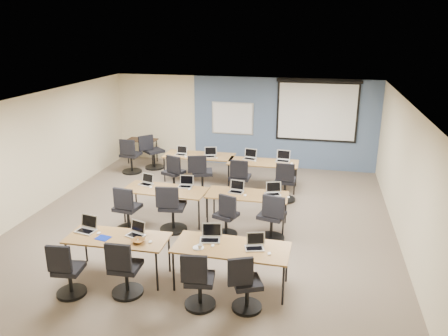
% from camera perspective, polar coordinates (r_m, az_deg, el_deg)
% --- Properties ---
extents(floor, '(8.00, 9.00, 0.02)m').
position_cam_1_polar(floor, '(9.62, -2.47, -7.36)').
color(floor, '#6B6354').
rests_on(floor, ground).
extents(ceiling, '(8.00, 9.00, 0.02)m').
position_cam_1_polar(ceiling, '(8.81, -2.70, 8.71)').
color(ceiling, white).
rests_on(ceiling, ground).
extents(wall_back, '(8.00, 0.04, 2.70)m').
position_cam_1_polar(wall_back, '(13.38, 2.45, 6.08)').
color(wall_back, beige).
rests_on(wall_back, ground).
extents(wall_front, '(8.00, 0.04, 2.70)m').
position_cam_1_polar(wall_front, '(5.30, -15.70, -14.37)').
color(wall_front, beige).
rests_on(wall_front, ground).
extents(wall_left, '(0.04, 9.00, 2.70)m').
position_cam_1_polar(wall_left, '(10.84, -23.46, 1.70)').
color(wall_left, beige).
rests_on(wall_left, ground).
extents(wall_right, '(0.04, 9.00, 2.70)m').
position_cam_1_polar(wall_right, '(9.00, 22.85, -1.40)').
color(wall_right, beige).
rests_on(wall_right, ground).
extents(blue_accent_panel, '(5.50, 0.04, 2.70)m').
position_cam_1_polar(blue_accent_panel, '(13.19, 7.80, 5.75)').
color(blue_accent_panel, '#3D5977').
rests_on(blue_accent_panel, wall_back).
extents(whiteboard, '(1.28, 0.03, 0.98)m').
position_cam_1_polar(whiteboard, '(13.34, 1.12, 6.49)').
color(whiteboard, silver).
rests_on(whiteboard, wall_back).
extents(projector_screen, '(2.40, 0.10, 1.82)m').
position_cam_1_polar(projector_screen, '(12.99, 12.09, 7.74)').
color(projector_screen, black).
rests_on(projector_screen, wall_back).
extents(training_table_front_left, '(1.73, 0.72, 0.73)m').
position_cam_1_polar(training_table_front_left, '(7.71, -13.72, -9.08)').
color(training_table_front_left, olive).
rests_on(training_table_front_left, floor).
extents(training_table_front_right, '(1.89, 0.79, 0.73)m').
position_cam_1_polar(training_table_front_right, '(7.20, 0.96, -10.53)').
color(training_table_front_right, '#A86733').
rests_on(training_table_front_right, floor).
extents(training_table_mid_left, '(1.82, 0.76, 0.73)m').
position_cam_1_polar(training_table_mid_left, '(9.65, -7.68, -3.01)').
color(training_table_mid_left, brown).
rests_on(training_table_mid_left, floor).
extents(training_table_mid_right, '(1.73, 0.72, 0.73)m').
position_cam_1_polar(training_table_mid_right, '(9.31, 3.06, -3.68)').
color(training_table_mid_right, olive).
rests_on(training_table_mid_right, floor).
extents(training_table_back_left, '(1.94, 0.81, 0.73)m').
position_cam_1_polar(training_table_back_left, '(12.09, -3.25, 1.52)').
color(training_table_back_left, olive).
rests_on(training_table_back_left, floor).
extents(training_table_back_right, '(1.84, 0.77, 0.73)m').
position_cam_1_polar(training_table_back_right, '(11.51, 5.12, 0.59)').
color(training_table_back_right, '#A56533').
rests_on(training_table_back_right, floor).
extents(laptop_0, '(0.34, 0.29, 0.26)m').
position_cam_1_polar(laptop_0, '(8.04, -17.46, -7.37)').
color(laptop_0, silver).
rests_on(laptop_0, training_table_front_left).
extents(mouse_0, '(0.06, 0.10, 0.03)m').
position_cam_1_polar(mouse_0, '(7.88, -16.05, -8.17)').
color(mouse_0, white).
rests_on(mouse_0, training_table_front_left).
extents(task_chair_0, '(0.48, 0.48, 0.96)m').
position_cam_1_polar(task_chair_0, '(7.52, -19.80, -12.92)').
color(task_chair_0, black).
rests_on(task_chair_0, floor).
extents(laptop_1, '(0.30, 0.25, 0.23)m').
position_cam_1_polar(laptop_1, '(7.66, -11.37, -8.18)').
color(laptop_1, '#AFAEB9').
rests_on(laptop_1, training_table_front_left).
extents(mouse_1, '(0.07, 0.10, 0.03)m').
position_cam_1_polar(mouse_1, '(7.40, -9.62, -9.49)').
color(mouse_1, white).
rests_on(mouse_1, training_table_front_left).
extents(task_chair_1, '(0.51, 0.51, 0.99)m').
position_cam_1_polar(task_chair_1, '(7.28, -12.86, -13.21)').
color(task_chair_1, black).
rests_on(task_chair_1, floor).
extents(laptop_2, '(0.34, 0.29, 0.26)m').
position_cam_1_polar(laptop_2, '(7.37, -1.76, -8.87)').
color(laptop_2, '#B5B6C0').
rests_on(laptop_2, training_table_front_right).
extents(mouse_2, '(0.06, 0.09, 0.03)m').
position_cam_1_polar(mouse_2, '(7.19, -1.49, -10.09)').
color(mouse_2, white).
rests_on(mouse_2, training_table_front_right).
extents(task_chair_2, '(0.49, 0.49, 0.97)m').
position_cam_1_polar(task_chair_2, '(6.85, -3.37, -14.99)').
color(task_chair_2, black).
rests_on(task_chair_2, floor).
extents(laptop_3, '(0.30, 0.26, 0.23)m').
position_cam_1_polar(laptop_3, '(7.13, 4.06, -9.93)').
color(laptop_3, silver).
rests_on(laptop_3, training_table_front_right).
extents(mouse_3, '(0.09, 0.11, 0.03)m').
position_cam_1_polar(mouse_3, '(6.99, 5.94, -11.06)').
color(mouse_3, white).
rests_on(mouse_3, training_table_front_right).
extents(task_chair_3, '(0.50, 0.47, 0.95)m').
position_cam_1_polar(task_chair_3, '(6.80, 2.79, -15.36)').
color(task_chair_3, black).
rests_on(task_chair_3, floor).
extents(laptop_4, '(0.30, 0.25, 0.23)m').
position_cam_1_polar(laptop_4, '(9.98, -10.08, -1.78)').
color(laptop_4, silver).
rests_on(laptop_4, training_table_mid_left).
extents(mouse_4, '(0.08, 0.11, 0.04)m').
position_cam_1_polar(mouse_4, '(9.77, -9.52, -2.48)').
color(mouse_4, white).
rests_on(mouse_4, training_table_mid_left).
extents(task_chair_4, '(0.54, 0.54, 1.02)m').
position_cam_1_polar(task_chair_4, '(9.37, -12.55, -5.72)').
color(task_chair_4, black).
rests_on(task_chair_4, floor).
extents(laptop_5, '(0.31, 0.26, 0.23)m').
position_cam_1_polar(laptop_5, '(9.73, -5.02, -2.08)').
color(laptop_5, '#B0B0B0').
rests_on(laptop_5, training_table_mid_left).
extents(mouse_5, '(0.06, 0.09, 0.03)m').
position_cam_1_polar(mouse_5, '(9.55, -4.57, -2.78)').
color(mouse_5, white).
rests_on(mouse_5, training_table_mid_left).
extents(task_chair_5, '(0.58, 0.58, 1.05)m').
position_cam_1_polar(task_chair_5, '(9.20, -6.85, -5.73)').
color(task_chair_5, black).
rests_on(task_chair_5, floor).
extents(laptop_6, '(0.31, 0.26, 0.24)m').
position_cam_1_polar(laptop_6, '(9.39, 1.65, -2.77)').
color(laptop_6, '#ACACAC').
rests_on(laptop_6, training_table_mid_right).
extents(mouse_6, '(0.07, 0.11, 0.04)m').
position_cam_1_polar(mouse_6, '(9.19, 2.77, -3.58)').
color(mouse_6, white).
rests_on(mouse_6, training_table_mid_right).
extents(task_chair_6, '(0.49, 0.47, 0.96)m').
position_cam_1_polar(task_chair_6, '(8.93, 0.33, -6.68)').
color(task_chair_6, black).
rests_on(task_chair_6, floor).
extents(laptop_7, '(0.32, 0.28, 0.25)m').
position_cam_1_polar(laptop_7, '(9.31, 6.42, -3.06)').
color(laptop_7, '#AFAFAF').
rests_on(laptop_7, training_table_mid_right).
extents(mouse_7, '(0.07, 0.10, 0.03)m').
position_cam_1_polar(mouse_7, '(9.19, 8.42, -3.77)').
color(mouse_7, white).
rests_on(mouse_7, training_table_mid_right).
extents(task_chair_7, '(0.55, 0.55, 1.03)m').
position_cam_1_polar(task_chair_7, '(8.81, 6.27, -6.91)').
color(task_chair_7, black).
rests_on(task_chair_7, floor).
extents(laptop_8, '(0.30, 0.26, 0.23)m').
position_cam_1_polar(laptop_8, '(12.14, -5.61, 2.01)').
color(laptop_8, '#BABABC').
rests_on(laptop_8, training_table_back_left).
extents(mouse_8, '(0.08, 0.12, 0.04)m').
position_cam_1_polar(mouse_8, '(11.91, -5.01, 1.48)').
color(mouse_8, white).
rests_on(mouse_8, training_table_back_left).
extents(task_chair_8, '(0.55, 0.53, 1.01)m').
position_cam_1_polar(task_chair_8, '(11.39, -6.58, -1.07)').
color(task_chair_8, black).
rests_on(task_chair_8, floor).
extents(laptop_9, '(0.33, 0.28, 0.25)m').
position_cam_1_polar(laptop_9, '(11.91, -1.86, 1.80)').
color(laptop_9, silver).
rests_on(laptop_9, training_table_back_left).
extents(mouse_9, '(0.07, 0.10, 0.03)m').
position_cam_1_polar(mouse_9, '(11.75, -0.96, 1.31)').
color(mouse_9, white).
rests_on(mouse_9, training_table_back_left).
extents(task_chair_9, '(0.59, 0.58, 1.05)m').
position_cam_1_polar(task_chair_9, '(11.20, -3.00, -1.19)').
color(task_chair_9, black).
rests_on(task_chair_9, floor).
extents(laptop_10, '(0.34, 0.29, 0.26)m').
position_cam_1_polar(laptop_10, '(11.72, 3.44, 1.52)').
color(laptop_10, '#B1B0BC').
rests_on(laptop_10, training_table_back_right).
extents(mouse_10, '(0.07, 0.10, 0.03)m').
position_cam_1_polar(mouse_10, '(11.52, 4.11, 0.92)').
color(mouse_10, white).
rests_on(mouse_10, training_table_back_right).
extents(task_chair_10, '(0.54, 0.54, 1.02)m').
position_cam_1_polar(task_chair_10, '(10.92, 2.08, -1.77)').
color(task_chair_10, black).
rests_on(task_chair_10, floor).
extents(laptop_11, '(0.36, 0.30, 0.27)m').
position_cam_1_polar(laptop_11, '(11.63, 7.73, 1.25)').
color(laptop_11, '#ACACAC').
rests_on(laptop_11, training_table_back_right).
extents(mouse_11, '(0.07, 0.11, 0.04)m').
position_cam_1_polar(mouse_11, '(11.42, 8.84, 0.60)').
color(mouse_11, white).
rests_on(mouse_11, training_table_back_right).
extents(task_chair_11, '(0.55, 0.55, 1.02)m').
position_cam_1_polar(task_chair_11, '(10.78, 7.96, -2.21)').
color(task_chair_11, black).
rests_on(task_chair_11, floor).
extents(blue_mousepad, '(0.27, 0.24, 0.01)m').
position_cam_1_polar(blue_mousepad, '(7.71, -15.52, -8.79)').
color(blue_mousepad, '#071E93').
rests_on(blue_mousepad, training_table_front_left).
extents(snack_bowl, '(0.26, 0.26, 0.05)m').
position_cam_1_polar(snack_bowl, '(7.43, -11.15, -9.32)').
color(snack_bowl, brown).
rests_on(snack_bowl, training_table_front_left).
extents(snack_plate, '(0.21, 0.21, 0.01)m').
position_cam_1_polar(snack_plate, '(7.15, -3.39, -10.34)').
color(snack_plate, white).
rests_on(snack_plate, training_table_front_right).
extents(coffee_cup, '(0.09, 0.09, 0.06)m').
position_cam_1_polar(coffee_cup, '(7.08, -3.16, -10.27)').
color(coffee_cup, white).
rests_on(coffee_cup, snack_plate).
extents(utility_table, '(0.92, 0.51, 0.75)m').
position_cam_1_polar(utility_table, '(13.92, -10.67, 3.32)').
color(utility_table, black).
rests_on(utility_table, floor).
extents(spare_chair_a, '(0.69, 0.57, 1.05)m').
position_cam_1_polar(spare_chair_a, '(13.33, -9.36, 1.74)').
color(spare_chair_a, black).
rests_on(spare_chair_a, floor).
extents(spare_chair_b, '(0.58, 0.58, 1.05)m').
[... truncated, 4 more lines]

